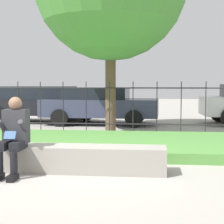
{
  "coord_description": "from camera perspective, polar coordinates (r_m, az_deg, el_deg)",
  "views": [
    {
      "loc": [
        1.2,
        -5.9,
        1.42
      ],
      "look_at": [
        0.33,
        2.21,
        0.81
      ],
      "focal_mm": 60.0,
      "sensor_mm": 36.0,
      "label": 1
    }
  ],
  "objects": [
    {
      "name": "car_parked_center",
      "position": [
        13.18,
        -1.87,
        1.13
      ],
      "size": [
        4.07,
        2.11,
        1.29
      ],
      "rotation": [
        0.0,
        0.0,
        -0.03
      ],
      "color": "#383D56",
      "rests_on": "ground_plane"
    },
    {
      "name": "iron_fence",
      "position": [
        10.52,
        -0.4,
        0.81
      ],
      "size": [
        8.63,
        0.03,
        1.49
      ],
      "color": "#232326",
      "rests_on": "ground_plane"
    },
    {
      "name": "ground_plane",
      "position": [
        6.18,
        -5.27,
        -9.02
      ],
      "size": [
        60.0,
        60.0,
        0.0
      ],
      "primitive_type": "plane",
      "color": "#A8A399"
    },
    {
      "name": "car_parked_left",
      "position": [
        14.13,
        -10.52,
        1.34
      ],
      "size": [
        4.57,
        2.19,
        1.33
      ],
      "rotation": [
        0.0,
        0.0,
        -0.07
      ],
      "color": "black",
      "rests_on": "ground_plane"
    },
    {
      "name": "person_seated_reader",
      "position": [
        6.04,
        -14.75,
        -3.12
      ],
      "size": [
        0.42,
        0.73,
        1.22
      ],
      "color": "black",
      "rests_on": "ground_plane"
    },
    {
      "name": "stone_bench",
      "position": [
        6.13,
        -4.73,
        -7.35
      ],
      "size": [
        2.74,
        0.54,
        0.42
      ],
      "color": "gray",
      "rests_on": "ground_plane"
    },
    {
      "name": "grass_berm",
      "position": [
        8.35,
        -2.19,
        -4.83
      ],
      "size": [
        10.63,
        3.12,
        0.2
      ],
      "color": "#569342",
      "rests_on": "ground_plane"
    }
  ]
}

